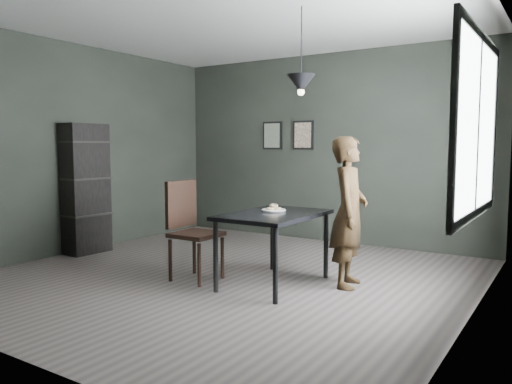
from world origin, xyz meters
The scene contains 13 objects.
ground centered at (0.00, 0.00, 0.00)m, with size 5.00×5.00×0.00m, color #3C3633.
back_wall centered at (0.00, 2.50, 1.40)m, with size 5.00×0.10×2.80m, color black.
ceiling centered at (0.00, 0.00, 2.80)m, with size 5.00×5.00×0.02m.
window_assembly centered at (2.47, 0.20, 1.60)m, with size 0.04×1.96×1.56m.
cafe_table centered at (0.60, 0.00, 0.67)m, with size 0.80×1.20×0.75m.
white_plate centered at (0.54, 0.10, 0.76)m, with size 0.23×0.23×0.01m, color white.
donut_pile centered at (0.54, 0.10, 0.79)m, with size 0.16×0.16×0.07m.
woman centered at (1.27, 0.38, 0.77)m, with size 0.56×0.37×1.53m, color black.
wood_chair centered at (-0.29, -0.29, 0.61)m, with size 0.46×0.46×1.06m.
shelf_unit centered at (-2.32, -0.02, 0.87)m, with size 0.33×0.58×1.73m, color black.
pendant_lamp centered at (0.85, 0.10, 2.05)m, with size 0.28×0.28×0.86m.
framed_print_left centered at (-0.90, 2.47, 1.60)m, with size 0.34×0.04×0.44m.
framed_print_right centered at (-0.35, 2.47, 1.60)m, with size 0.34×0.04×0.44m.
Camera 1 is at (3.20, -4.36, 1.44)m, focal length 35.00 mm.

